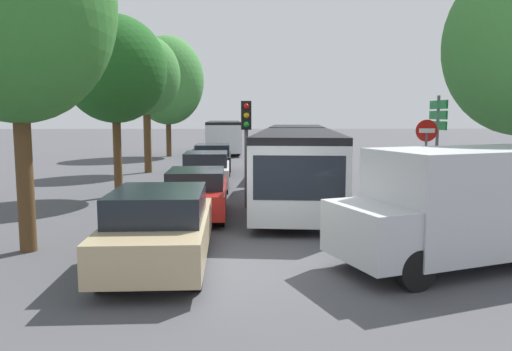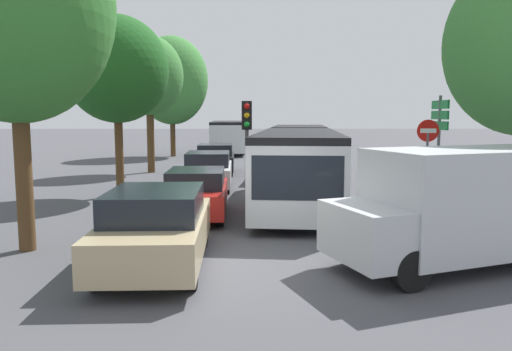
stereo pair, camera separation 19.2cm
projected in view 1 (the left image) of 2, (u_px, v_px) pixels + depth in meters
The scene contains 15 objects.
ground_plane at pixel (252, 262), 10.10m from camera, with size 200.00×200.00×0.00m, color #47474C.
articulated_bus at pixel (297, 155), 19.73m from camera, with size 4.12×16.56×2.43m.
city_bus_rear at pixel (224, 134), 40.26m from camera, with size 2.93×11.55×2.47m.
queued_car_tan at pixel (159, 227), 9.74m from camera, with size 1.97×4.44×1.53m.
queued_car_red at pixel (197, 193), 14.50m from camera, with size 1.81×4.07×1.40m.
queued_car_white at pixel (206, 170), 20.03m from camera, with size 1.92×4.33×1.49m.
queued_car_black at pixel (213, 159), 25.37m from camera, with size 1.94×4.36×1.50m.
white_van at pixel (466, 203), 9.77m from camera, with size 5.37×3.54×2.31m.
traffic_light at pixel (246, 130), 15.72m from camera, with size 0.33×0.36×3.40m.
no_entry_sign at pixel (426, 149), 15.88m from camera, with size 0.70×0.08×2.82m.
direction_sign_post at pixel (438, 127), 16.50m from camera, with size 0.10×1.40×3.60m.
tree_left_near at pixel (15, 9), 10.37m from camera, with size 4.12×4.12×7.79m.
tree_left_mid at pixel (115, 69), 17.79m from camera, with size 3.71×3.71×6.51m.
tree_left_far at pixel (147, 78), 25.40m from camera, with size 3.48×3.48×6.99m.
tree_left_distant at pixel (169, 83), 35.49m from camera, with size 5.15×5.15×8.54m.
Camera 1 is at (-0.18, -9.81, 2.95)m, focal length 35.00 mm.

